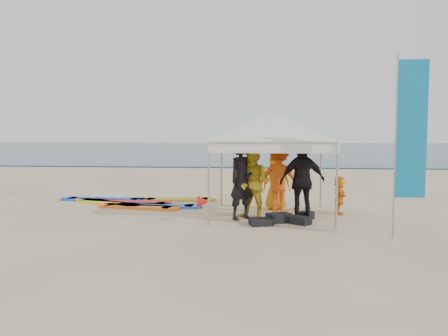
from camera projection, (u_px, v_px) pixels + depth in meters
ground at (200, 233)px, 9.36m from camera, size 120.00×120.00×0.00m
ocean at (257, 148)px, 68.91m from camera, size 160.00×84.00×0.08m
shoreline_foam at (244, 168)px, 27.42m from camera, size 160.00×1.20×0.01m
person_black_a at (242, 180)px, 10.80m from camera, size 0.84×0.82×1.94m
person_yellow at (254, 183)px, 10.81m from camera, size 1.08×0.99×1.80m
person_orange_a at (279, 178)px, 11.58m from camera, size 1.31×0.87×1.89m
person_black_b at (302, 181)px, 10.59m from camera, size 1.23×0.79×1.95m
person_orange_b at (276, 181)px, 12.19m from camera, size 0.89×0.69×1.62m
person_seated at (340, 195)px, 11.54m from camera, size 0.41×0.97×1.01m
canopy_tent at (272, 112)px, 11.16m from camera, size 4.08×4.08×3.08m
feather_flag at (410, 131)px, 8.65m from camera, size 0.62×0.04×3.68m
marker_pennant at (203, 202)px, 10.46m from camera, size 0.28×0.28×0.64m
gear_pile at (283, 219)px, 10.39m from camera, size 1.63×1.31×0.22m
surfboard_spread at (134, 203)px, 13.29m from camera, size 4.51×2.34×0.07m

